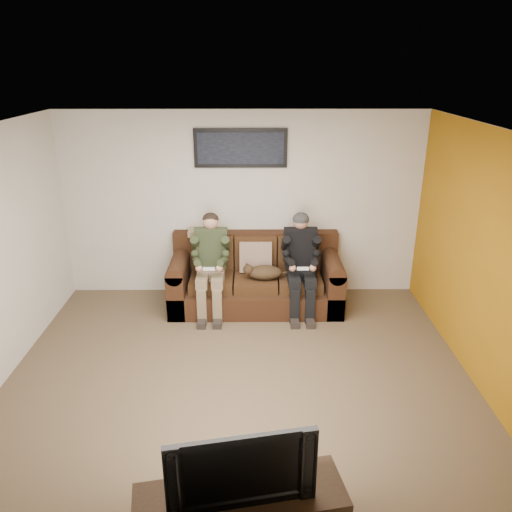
{
  "coord_description": "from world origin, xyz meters",
  "views": [
    {
      "loc": [
        0.15,
        -4.5,
        3.19
      ],
      "look_at": [
        0.19,
        1.2,
        0.95
      ],
      "focal_mm": 35.0,
      "sensor_mm": 36.0,
      "label": 1
    }
  ],
  "objects_px": {
    "person_left": "(211,258)",
    "cat": "(263,272)",
    "sofa": "(256,279)",
    "framed_poster": "(241,148)",
    "television": "(240,462)",
    "person_right": "(301,258)"
  },
  "relations": [
    {
      "from": "person_right",
      "to": "television",
      "type": "relative_size",
      "value": 1.35
    },
    {
      "from": "sofa",
      "to": "framed_poster",
      "type": "height_order",
      "value": "framed_poster"
    },
    {
      "from": "sofa",
      "to": "person_left",
      "type": "bearing_deg",
      "value": -161.97
    },
    {
      "from": "sofa",
      "to": "cat",
      "type": "distance_m",
      "value": 0.33
    },
    {
      "from": "television",
      "to": "person_left",
      "type": "bearing_deg",
      "value": 87.05
    },
    {
      "from": "sofa",
      "to": "person_right",
      "type": "height_order",
      "value": "person_right"
    },
    {
      "from": "framed_poster",
      "to": "television",
      "type": "bearing_deg",
      "value": -89.0
    },
    {
      "from": "framed_poster",
      "to": "television",
      "type": "relative_size",
      "value": 1.27
    },
    {
      "from": "sofa",
      "to": "cat",
      "type": "xyz_separation_m",
      "value": [
        0.1,
        -0.24,
        0.21
      ]
    },
    {
      "from": "person_left",
      "to": "cat",
      "type": "height_order",
      "value": "person_left"
    },
    {
      "from": "person_left",
      "to": "framed_poster",
      "type": "height_order",
      "value": "framed_poster"
    },
    {
      "from": "person_left",
      "to": "person_right",
      "type": "distance_m",
      "value": 1.19
    },
    {
      "from": "person_right",
      "to": "cat",
      "type": "relative_size",
      "value": 2.02
    },
    {
      "from": "person_left",
      "to": "cat",
      "type": "xyz_separation_m",
      "value": [
        0.7,
        -0.04,
        -0.18
      ]
    },
    {
      "from": "cat",
      "to": "television",
      "type": "relative_size",
      "value": 0.67
    },
    {
      "from": "sofa",
      "to": "framed_poster",
      "type": "distance_m",
      "value": 1.8
    },
    {
      "from": "person_left",
      "to": "sofa",
      "type": "bearing_deg",
      "value": 18.03
    },
    {
      "from": "framed_poster",
      "to": "television",
      "type": "distance_m",
      "value": 4.38
    },
    {
      "from": "cat",
      "to": "framed_poster",
      "type": "height_order",
      "value": "framed_poster"
    },
    {
      "from": "person_left",
      "to": "cat",
      "type": "relative_size",
      "value": 2.0
    },
    {
      "from": "sofa",
      "to": "person_left",
      "type": "relative_size",
      "value": 1.76
    },
    {
      "from": "sofa",
      "to": "framed_poster",
      "type": "bearing_deg",
      "value": 117.56
    }
  ]
}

